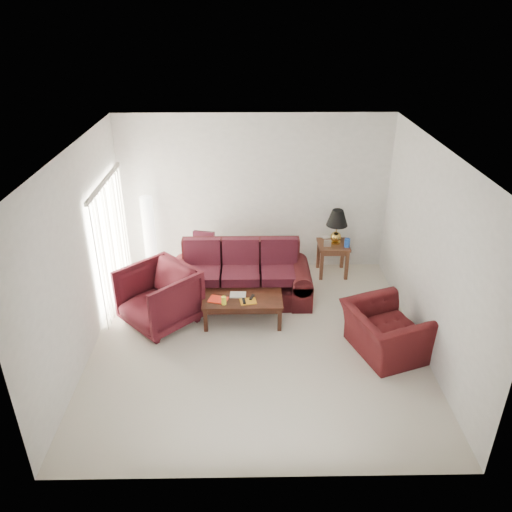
{
  "coord_description": "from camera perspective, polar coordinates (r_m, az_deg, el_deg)",
  "views": [
    {
      "loc": [
        -0.12,
        -6.31,
        4.71
      ],
      "look_at": [
        0.0,
        0.85,
        1.05
      ],
      "focal_mm": 35.0,
      "sensor_mm": 36.0,
      "label": 1
    }
  ],
  "objects": [
    {
      "name": "end_table",
      "position": [
        9.67,
        8.71,
        -0.3
      ],
      "size": [
        0.59,
        0.59,
        0.63
      ],
      "primitive_type": null,
      "rotation": [
        0.0,
        0.0,
        -0.02
      ],
      "color": "#582B1E",
      "rests_on": "ground"
    },
    {
      "name": "blue_canister",
      "position": [
        9.42,
        10.38,
        1.5
      ],
      "size": [
        0.13,
        0.13,
        0.17
      ],
      "primitive_type": "cylinder",
      "rotation": [
        0.0,
        0.0,
        -0.37
      ],
      "color": "#174199",
      "rests_on": "end_table"
    },
    {
      "name": "clock",
      "position": [
        9.39,
        8.17,
        1.46
      ],
      "size": [
        0.13,
        0.05,
        0.13
      ],
      "primitive_type": "cube",
      "rotation": [
        0.0,
        0.0,
        0.01
      ],
      "color": "silver",
      "rests_on": "end_table"
    },
    {
      "name": "yellow_glass",
      "position": [
        7.9,
        -3.7,
        -5.09
      ],
      "size": [
        0.09,
        0.09,
        0.13
      ],
      "primitive_type": "cylinder",
      "rotation": [
        0.0,
        0.0,
        0.22
      ],
      "color": "#FFF938",
      "rests_on": "coffee_table"
    },
    {
      "name": "coffee_table",
      "position": [
        8.2,
        -1.53,
        -6.12
      ],
      "size": [
        1.43,
        1.09,
        0.45
      ],
      "primitive_type": null,
      "rotation": [
        0.0,
        0.0,
        0.4
      ],
      "color": "black",
      "rests_on": "ground"
    },
    {
      "name": "magazine_red",
      "position": [
        8.03,
        -4.34,
        -4.99
      ],
      "size": [
        0.35,
        0.3,
        0.02
      ],
      "primitive_type": "cube",
      "rotation": [
        0.0,
        0.0,
        -0.28
      ],
      "color": "red",
      "rests_on": "coffee_table"
    },
    {
      "name": "remote_a",
      "position": [
        7.95,
        -1.39,
        -5.15
      ],
      "size": [
        0.07,
        0.17,
        0.02
      ],
      "primitive_type": "cube",
      "rotation": [
        0.0,
        0.0,
        0.13
      ],
      "color": "black",
      "rests_on": "coffee_table"
    },
    {
      "name": "table_lamp",
      "position": [
        9.43,
        9.2,
        3.31
      ],
      "size": [
        0.51,
        0.51,
        0.67
      ],
      "primitive_type": null,
      "rotation": [
        0.0,
        0.0,
        0.33
      ],
      "color": "gold",
      "rests_on": "end_table"
    },
    {
      "name": "blinds",
      "position": [
        8.74,
        -16.12,
        1.4
      ],
      "size": [
        0.1,
        2.0,
        2.16
      ],
      "primitive_type": "cube",
      "color": "silver",
      "rests_on": "ground"
    },
    {
      "name": "floor_lamp",
      "position": [
        9.55,
        -12.08,
        2.24
      ],
      "size": [
        0.31,
        0.31,
        1.59
      ],
      "primitive_type": null,
      "rotation": [
        0.0,
        0.0,
        0.23
      ],
      "color": "white",
      "rests_on": "ground"
    },
    {
      "name": "throw_pillow",
      "position": [
        9.29,
        -6.0,
        1.62
      ],
      "size": [
        0.43,
        0.27,
        0.41
      ],
      "primitive_type": "cube",
      "rotation": [
        -0.21,
        0.0,
        -0.21
      ],
      "color": "black",
      "rests_on": "sofa"
    },
    {
      "name": "sofa",
      "position": [
        8.65,
        -1.75,
        -2.11
      ],
      "size": [
        2.48,
        1.17,
        0.99
      ],
      "primitive_type": null,
      "rotation": [
        0.0,
        0.0,
        0.05
      ],
      "color": "black",
      "rests_on": "ground"
    },
    {
      "name": "armchair_right",
      "position": [
        7.69,
        14.49,
        -8.33
      ],
      "size": [
        1.31,
        1.4,
        0.73
      ],
      "primitive_type": "imported",
      "rotation": [
        0.0,
        0.0,
        1.91
      ],
      "color": "#3C0E10",
      "rests_on": "ground"
    },
    {
      "name": "armchair_left",
      "position": [
        8.17,
        -11.04,
        -4.61
      ],
      "size": [
        1.5,
        1.5,
        0.98
      ],
      "primitive_type": "imported",
      "rotation": [
        0.0,
        0.0,
        -0.79
      ],
      "color": "#3C0E14",
      "rests_on": "ground"
    },
    {
      "name": "floor",
      "position": [
        7.88,
        0.1,
        -9.66
      ],
      "size": [
        5.0,
        5.0,
        0.0
      ],
      "primitive_type": "plane",
      "color": "beige",
      "rests_on": "ground"
    },
    {
      "name": "picture_frame",
      "position": [
        9.58,
        7.97,
        2.15
      ],
      "size": [
        0.18,
        0.2,
        0.06
      ],
      "primitive_type": "cube",
      "rotation": [
        1.36,
        0.0,
        0.29
      ],
      "color": "silver",
      "rests_on": "end_table"
    },
    {
      "name": "magazine_white",
      "position": [
        8.14,
        -2.08,
        -4.45
      ],
      "size": [
        0.27,
        0.2,
        0.01
      ],
      "primitive_type": "cube",
      "rotation": [
        0.0,
        0.0,
        -0.04
      ],
      "color": "beige",
      "rests_on": "coffee_table"
    },
    {
      "name": "magazine_orange",
      "position": [
        7.97,
        -0.91,
        -5.2
      ],
      "size": [
        0.28,
        0.23,
        0.01
      ],
      "primitive_type": "cube",
      "rotation": [
        0.0,
        0.0,
        0.15
      ],
      "color": "#C48117",
      "rests_on": "coffee_table"
    },
    {
      "name": "remote_b",
      "position": [
        8.04,
        -0.47,
        -4.71
      ],
      "size": [
        0.09,
        0.16,
        0.02
      ],
      "primitive_type": "cube",
      "rotation": [
        0.0,
        0.0,
        -0.33
      ],
      "color": "black",
      "rests_on": "coffee_table"
    }
  ]
}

